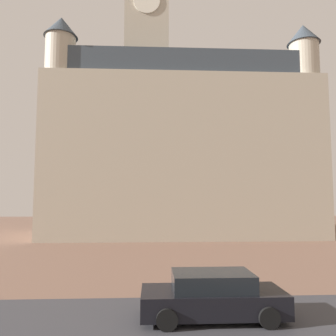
{
  "coord_description": "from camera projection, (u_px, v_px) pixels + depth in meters",
  "views": [
    {
      "loc": [
        -0.48,
        -0.5,
        3.85
      ],
      "look_at": [
        0.13,
        12.06,
        5.01
      ],
      "focal_mm": 35.11,
      "sensor_mm": 36.0,
      "label": 1
    }
  ],
  "objects": [
    {
      "name": "landmark_building",
      "position": [
        178.0,
        144.0,
        35.2
      ],
      "size": [
        27.03,
        11.64,
        31.85
      ],
      "color": "#B2A893",
      "rests_on": "ground_plane"
    },
    {
      "name": "ground_plane",
      "position": [
        167.0,
        323.0,
        10.12
      ],
      "size": [
        120.0,
        120.0,
        0.0
      ],
      "primitive_type": "plane",
      "color": "brown"
    },
    {
      "name": "car_black",
      "position": [
        212.0,
        296.0,
        10.61
      ],
      "size": [
        4.59,
        2.09,
        1.46
      ],
      "color": "black",
      "rests_on": "ground_plane"
    }
  ]
}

